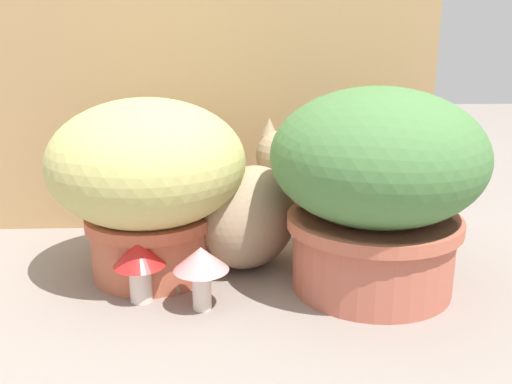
% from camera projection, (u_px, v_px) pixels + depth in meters
% --- Properties ---
extents(ground_plane, '(6.00, 6.00, 0.00)m').
position_uv_depth(ground_plane, '(185.00, 309.00, 1.04)').
color(ground_plane, gray).
extents(cardboard_backdrop, '(1.15, 0.03, 0.95)m').
position_uv_depth(cardboard_backdrop, '(202.00, 39.00, 1.36)').
color(cardboard_backdrop, tan).
rests_on(cardboard_backdrop, ground).
extents(grass_planter, '(0.39, 0.39, 0.37)m').
position_uv_depth(grass_planter, '(148.00, 178.00, 1.13)').
color(grass_planter, '#BF6347').
rests_on(grass_planter, ground).
extents(leafy_planter, '(0.40, 0.40, 0.40)m').
position_uv_depth(leafy_planter, '(376.00, 183.00, 1.07)').
color(leafy_planter, '#B8614C').
rests_on(leafy_planter, ground).
extents(cat, '(0.33, 0.32, 0.32)m').
position_uv_depth(cat, '(255.00, 210.00, 1.21)').
color(cat, tan).
rests_on(cat, ground).
extents(mushroom_ornament_pink, '(0.10, 0.10, 0.12)m').
position_uv_depth(mushroom_ornament_pink, '(201.00, 265.00, 1.01)').
color(mushroom_ornament_pink, silver).
rests_on(mushroom_ornament_pink, ground).
extents(mushroom_ornament_red, '(0.10, 0.10, 0.12)m').
position_uv_depth(mushroom_ornament_red, '(139.00, 259.00, 1.05)').
color(mushroom_ornament_red, silver).
rests_on(mushroom_ornament_red, ground).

